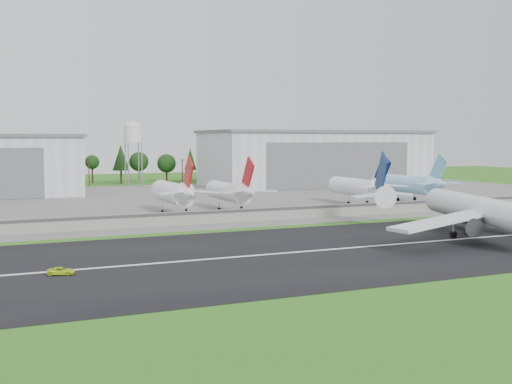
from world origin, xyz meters
name	(u,v)px	position (x,y,z in m)	size (l,w,h in m)	color
ground	(394,256)	(0.00, 0.00, 0.00)	(600.00, 600.00, 0.00)	#336818
runway	(363,247)	(0.00, 10.00, 0.05)	(320.00, 60.00, 0.10)	black
runway_centerline	(363,247)	(0.00, 10.00, 0.11)	(220.00, 1.00, 0.02)	white
apron	(190,199)	(0.00, 120.00, 0.05)	(320.00, 150.00, 0.10)	slate
blast_fence	(267,214)	(0.00, 54.99, 1.81)	(240.00, 0.61, 3.50)	gray
hangar_east	(315,158)	(75.00, 164.92, 12.63)	(102.00, 47.00, 25.20)	silver
water_tower	(133,132)	(-5.00, 185.00, 24.55)	(8.40, 8.40, 29.40)	#99999E
utility_poles	(137,185)	(0.00, 200.00, 0.00)	(230.00, 3.00, 12.00)	black
treeline	(130,183)	(0.00, 215.00, 0.00)	(320.00, 16.00, 22.00)	black
main_airliner	(480,216)	(29.05, 9.58, 4.89)	(54.86, 58.13, 18.17)	white
ground_vehicle	(61,271)	(-57.70, 7.06, 0.69)	(1.95, 4.23, 1.18)	#BFE21A
parked_jet_red_a	(176,193)	(-18.27, 76.58, 6.30)	(7.36, 31.29, 16.82)	white
parked_jet_red_b	(232,192)	(-1.28, 76.54, 6.06)	(7.36, 31.29, 16.55)	silver
parked_jet_navy	(361,187)	(42.62, 76.56, 6.15)	(7.36, 31.29, 16.66)	white
parked_jet_skyblue	(409,184)	(65.27, 81.58, 6.23)	(7.36, 37.29, 16.80)	#8DCCF3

